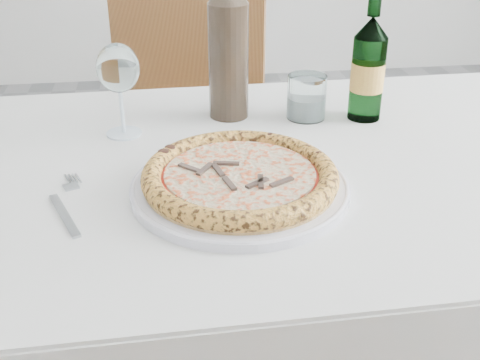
{
  "coord_description": "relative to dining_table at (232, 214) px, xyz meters",
  "views": [
    {
      "loc": [
        -0.33,
        -0.69,
        1.19
      ],
      "look_at": [
        -0.22,
        0.1,
        0.78
      ],
      "focal_mm": 45.0,
      "sensor_mm": 36.0,
      "label": 1
    }
  ],
  "objects": [
    {
      "name": "fork",
      "position": [
        -0.25,
        -0.11,
        0.1
      ],
      "size": [
        0.06,
        0.18,
        0.0
      ],
      "color": "#9DA5AE",
      "rests_on": "dining_table"
    },
    {
      "name": "beer_bottle",
      "position": [
        0.28,
        0.16,
        0.2
      ],
      "size": [
        0.06,
        0.06,
        0.24
      ],
      "color": "#35673B",
      "rests_on": "dining_table"
    },
    {
      "name": "dining_table",
      "position": [
        0.0,
        0.0,
        0.0
      ],
      "size": [
        1.34,
        0.8,
        0.76
      ],
      "color": "olive",
      "rests_on": "floor"
    },
    {
      "name": "chair_far",
      "position": [
        -0.06,
        0.78,
        -0.13
      ],
      "size": [
        0.58,
        0.58,
        0.93
      ],
      "color": "olive",
      "rests_on": "floor"
    },
    {
      "name": "wine_bottle",
      "position": [
        0.02,
        0.21,
        0.23
      ],
      "size": [
        0.08,
        0.08,
        0.31
      ],
      "color": "black",
      "rests_on": "dining_table"
    },
    {
      "name": "wine_glass",
      "position": [
        -0.18,
        0.14,
        0.22
      ],
      "size": [
        0.08,
        0.08,
        0.17
      ],
      "color": "white",
      "rests_on": "dining_table"
    },
    {
      "name": "plate",
      "position": [
        -0.0,
        -0.1,
        0.11
      ],
      "size": [
        0.33,
        0.33,
        0.02
      ],
      "color": "white",
      "rests_on": "dining_table"
    },
    {
      "name": "pizza",
      "position": [
        -0.0,
        -0.1,
        0.12
      ],
      "size": [
        0.29,
        0.29,
        0.03
      ],
      "color": "tan",
      "rests_on": "plate"
    },
    {
      "name": "tumbler",
      "position": [
        0.17,
        0.18,
        0.13
      ],
      "size": [
        0.07,
        0.07,
        0.08
      ],
      "color": "white",
      "rests_on": "dining_table"
    }
  ]
}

